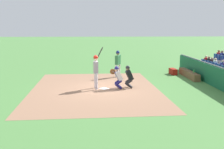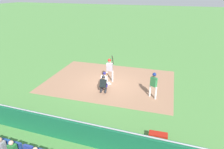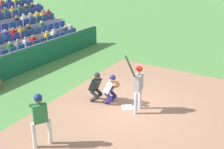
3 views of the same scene
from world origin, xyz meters
name	(u,v)px [view 3 (image 3 of 3)]	position (x,y,z in m)	size (l,w,h in m)	color
ground_plane	(128,108)	(0.00, 0.00, 0.00)	(160.00, 160.00, 0.00)	#4A803E
infield_dirt_patch	(139,111)	(0.00, 0.50, 0.00)	(9.79, 6.92, 0.01)	#946B51
home_plate_marker	(128,107)	(0.00, 0.00, 0.02)	(0.44, 0.44, 0.02)	white
batter_at_plate	(138,83)	(0.02, 0.44, 1.19)	(0.66, 0.57, 2.30)	silver
catcher_crouching	(111,87)	(0.03, -0.76, 0.71)	(0.49, 0.73, 1.28)	navy
home_plate_umpire	(96,85)	(0.18, -1.40, 0.70)	(0.49, 0.49, 1.29)	black
dugout_wall	(17,63)	(0.00, -6.41, 0.59)	(13.28, 0.24, 1.24)	#155B3A
on_deck_batter	(40,115)	(3.57, -1.04, 1.11)	(0.59, 0.45, 1.81)	silver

